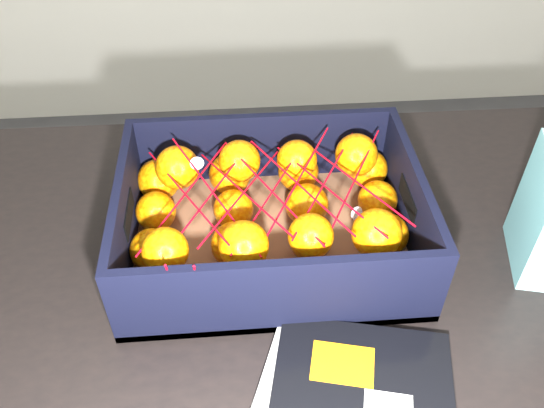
{
  "coord_description": "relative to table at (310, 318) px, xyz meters",
  "views": [
    {
      "loc": [
        -0.22,
        -0.36,
        1.37
      ],
      "look_at": [
        -0.17,
        0.2,
        0.86
      ],
      "focal_mm": 37.52,
      "sensor_mm": 36.0,
      "label": 1
    }
  ],
  "objects": [
    {
      "name": "table",
      "position": [
        0.0,
        0.0,
        0.0
      ],
      "size": [
        1.21,
        0.81,
        0.75
      ],
      "color": "black",
      "rests_on": "ground"
    },
    {
      "name": "produce_crate",
      "position": [
        -0.06,
        0.07,
        0.14
      ],
      "size": [
        0.42,
        0.32,
        0.13
      ],
      "color": "brown",
      "rests_on": "table"
    },
    {
      "name": "clementine_heap",
      "position": [
        -0.05,
        0.07,
        0.16
      ],
      "size": [
        0.4,
        0.3,
        0.12
      ],
      "color": "orange",
      "rests_on": "produce_crate"
    },
    {
      "name": "mesh_net",
      "position": [
        -0.06,
        0.06,
        0.21
      ],
      "size": [
        0.35,
        0.28,
        0.09
      ],
      "color": "#B90615",
      "rests_on": "clementine_heap"
    }
  ]
}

